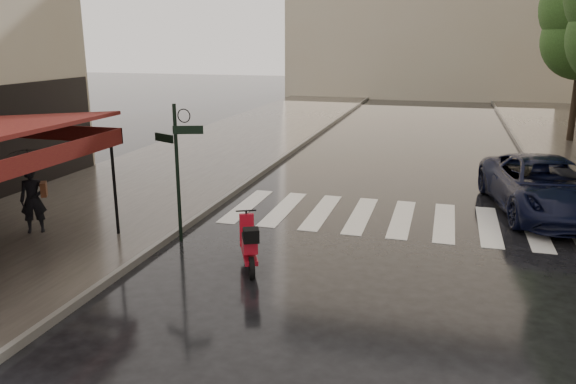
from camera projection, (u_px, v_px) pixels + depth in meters
The scene contains 9 objects.
ground at pixel (166, 305), 9.66m from camera, with size 120.00×120.00×0.00m, color black.
sidewalk_near at pixel (208, 154), 21.96m from camera, with size 6.00×60.00×0.12m, color #38332D.
curb_near at pixel (282, 158), 21.15m from camera, with size 0.12×60.00×0.16m, color #595651.
curb_far at pixel (536, 173), 18.81m from camera, with size 0.12×60.00×0.16m, color #595651.
crosswalk at pixel (381, 217), 14.44m from camera, with size 7.85×3.20×0.01m.
signpost at pixel (177, 162), 12.27m from camera, with size 1.17×0.29×3.10m.
pedestrian_with_umbrella at pixel (29, 165), 12.56m from camera, with size 1.27×1.27×2.39m.
scooter at pixel (249, 245), 11.10m from camera, with size 0.84×1.47×1.04m.
parked_car at pixel (545, 186), 14.60m from camera, with size 2.40×5.20×1.44m, color black.
Camera 1 is at (4.42, -7.89, 4.43)m, focal length 35.00 mm.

